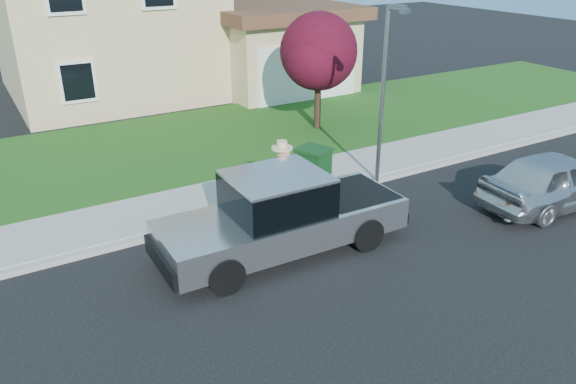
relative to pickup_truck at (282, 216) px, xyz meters
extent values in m
plane|color=black|center=(0.53, -0.98, -0.84)|extent=(80.00, 80.00, 0.00)
cube|color=gray|center=(1.53, 1.92, -0.78)|extent=(40.00, 0.20, 0.12)
cube|color=gray|center=(1.53, 3.02, -0.76)|extent=(40.00, 2.00, 0.15)
cube|color=#1E4814|center=(1.53, 7.52, -0.79)|extent=(40.00, 7.00, 0.10)
cube|color=tan|center=(0.53, 16.02, 2.36)|extent=(8.00, 9.00, 6.40)
cube|color=tan|center=(7.03, 13.02, 0.76)|extent=(5.50, 6.00, 3.20)
cube|color=white|center=(7.03, 10.00, 0.41)|extent=(4.60, 0.12, 2.30)
cube|color=#4C2D1E|center=(7.03, 13.02, 2.56)|extent=(6.20, 6.80, 0.50)
cube|color=black|center=(-1.67, 11.47, 0.76)|extent=(1.30, 0.10, 1.50)
cylinder|color=black|center=(-1.71, -0.83, -0.47)|extent=(0.75, 0.29, 0.74)
cylinder|color=black|center=(-1.68, 0.88, -0.47)|extent=(0.75, 0.29, 0.74)
cylinder|color=black|center=(1.59, -0.88, -0.47)|extent=(0.75, 0.29, 0.74)
cylinder|color=black|center=(1.62, 0.83, -0.47)|extent=(0.75, 0.29, 0.74)
cube|color=#A2A3A9|center=(0.03, 0.00, -0.20)|extent=(5.33, 1.95, 0.67)
cube|color=black|center=(-0.11, 0.00, 0.51)|extent=(1.98, 1.76, 0.79)
cube|color=#A2A3A9|center=(-0.11, 0.00, 0.92)|extent=(1.98, 1.76, 0.07)
cube|color=black|center=(1.79, -0.03, 0.12)|extent=(1.70, 1.61, 0.06)
cube|color=black|center=(-2.65, 0.04, -0.33)|extent=(0.14, 1.77, 0.37)
cube|color=black|center=(2.71, -0.04, -0.37)|extent=(0.14, 1.77, 0.23)
cube|color=black|center=(-0.84, 1.02, 0.42)|extent=(0.11, 0.21, 0.17)
imported|color=tan|center=(0.73, 1.24, 0.08)|extent=(0.76, 0.61, 1.83)
cylinder|color=tan|center=(0.73, 1.24, 1.02)|extent=(0.49, 0.49, 0.05)
cylinder|color=tan|center=(0.73, 1.24, 1.09)|extent=(0.24, 0.24, 0.17)
imported|color=#B8BBC0|center=(7.03, -1.52, -0.13)|extent=(4.26, 1.93, 1.42)
cylinder|color=black|center=(5.28, 6.65, 0.17)|extent=(0.23, 0.23, 1.81)
sphere|color=#440E1C|center=(5.28, 6.65, 1.92)|extent=(2.60, 2.60, 2.60)
sphere|color=#440E1C|center=(5.85, 6.99, 1.58)|extent=(1.92, 1.92, 1.92)
sphere|color=#440E1C|center=(4.83, 6.31, 1.69)|extent=(1.81, 1.81, 1.81)
cube|color=#0F3714|center=(2.17, 2.12, -0.16)|extent=(0.88, 0.93, 1.06)
cube|color=#0F3714|center=(2.17, 2.12, 0.41)|extent=(0.96, 1.02, 0.08)
cylinder|color=slate|center=(4.02, 1.77, 1.51)|extent=(0.11, 0.11, 4.69)
cube|color=slate|center=(4.08, 1.54, 3.86)|extent=(0.24, 0.53, 0.11)
cube|color=slate|center=(4.14, 1.31, 3.78)|extent=(0.27, 0.22, 0.11)
camera|label=1|loc=(-5.27, -9.17, 5.30)|focal=35.00mm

